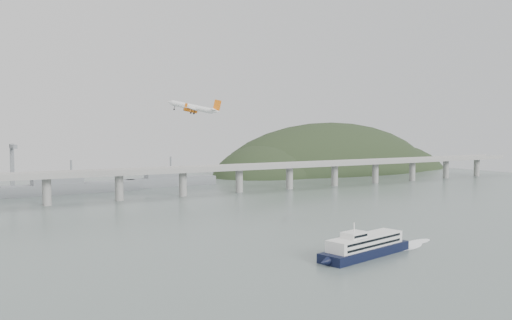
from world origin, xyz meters
TOP-DOWN VIEW (x-y plane):
  - ground at (0.00, 0.00)m, footprint 900.00×900.00m
  - bridge at (-1.15, 200.00)m, footprint 800.00×22.00m
  - headland at (285.18, 331.75)m, footprint 365.00×155.00m
  - ferry at (6.60, -22.01)m, footprint 77.86×25.84m
  - airliner at (-16.63, 97.23)m, footprint 26.38×27.43m

SIDE VIEW (x-z plane):
  - headland at x=285.18m, z-range -97.34..58.66m
  - ground at x=0.00m, z-range 0.00..0.00m
  - ferry at x=6.60m, z-range -3.39..11.44m
  - bridge at x=-1.15m, z-range 5.70..29.60m
  - airliner at x=-16.63m, z-range 59.81..69.21m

